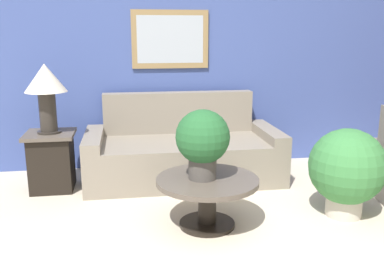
# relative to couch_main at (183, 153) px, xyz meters

# --- Properties ---
(wall_back) EXTENTS (7.05, 0.09, 2.60)m
(wall_back) POSITION_rel_couch_main_xyz_m (0.23, 0.54, 1.02)
(wall_back) COLOR #42569E
(wall_back) RESTS_ON ground_plane
(couch_main) EXTENTS (2.03, 0.94, 0.89)m
(couch_main) POSITION_rel_couch_main_xyz_m (0.00, 0.00, 0.00)
(couch_main) COLOR gray
(couch_main) RESTS_ON ground_plane
(coffee_table) EXTENTS (0.82, 0.82, 0.41)m
(coffee_table) POSITION_rel_couch_main_xyz_m (0.04, -1.22, 0.02)
(coffee_table) COLOR black
(coffee_table) RESTS_ON ground_plane
(side_table) EXTENTS (0.47, 0.47, 0.58)m
(side_table) POSITION_rel_couch_main_xyz_m (-1.33, -0.14, 0.02)
(side_table) COLOR black
(side_table) RESTS_ON ground_plane
(table_lamp) EXTENTS (0.40, 0.40, 0.67)m
(table_lamp) POSITION_rel_couch_main_xyz_m (-1.33, -0.14, 0.77)
(table_lamp) COLOR #2D2823
(table_lamp) RESTS_ON side_table
(potted_plant_on_table) EXTENTS (0.43, 0.43, 0.55)m
(potted_plant_on_table) POSITION_rel_couch_main_xyz_m (-0.00, -1.21, 0.44)
(potted_plant_on_table) COLOR #4C4742
(potted_plant_on_table) RESTS_ON coffee_table
(potted_plant_floor) EXTENTS (0.64, 0.64, 0.76)m
(potted_plant_floor) POSITION_rel_couch_main_xyz_m (1.24, -1.19, 0.14)
(potted_plant_floor) COLOR beige
(potted_plant_floor) RESTS_ON ground_plane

